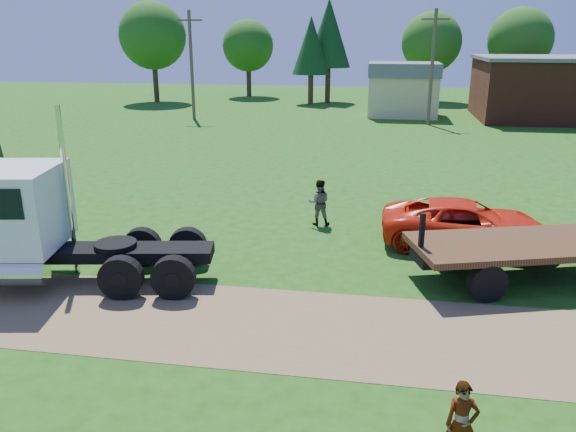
% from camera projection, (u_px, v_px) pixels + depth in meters
% --- Properties ---
extents(ground, '(140.00, 140.00, 0.00)m').
position_uv_depth(ground, '(284.00, 327.00, 14.19)').
color(ground, '#1B4910').
rests_on(ground, ground).
extents(dirt_track, '(120.00, 4.20, 0.01)m').
position_uv_depth(dirt_track, '(284.00, 327.00, 14.19)').
color(dirt_track, brown).
rests_on(dirt_track, ground).
extents(white_semi_tractor, '(8.72, 4.11, 5.15)m').
position_uv_depth(white_semi_tractor, '(22.00, 225.00, 16.31)').
color(white_semi_tractor, black).
rests_on(white_semi_tractor, ground).
extents(orange_pickup, '(5.87, 2.87, 1.61)m').
position_uv_depth(orange_pickup, '(466.00, 224.00, 19.40)').
color(orange_pickup, red).
rests_on(orange_pickup, ground).
extents(flatbed_trailer, '(9.15, 5.09, 2.25)m').
position_uv_depth(flatbed_trailer, '(557.00, 249.00, 16.74)').
color(flatbed_trailer, '#3A1F12').
rests_on(flatbed_trailer, ground).
extents(spectator_a, '(0.60, 0.42, 1.55)m').
position_uv_depth(spectator_a, '(461.00, 423.00, 9.49)').
color(spectator_a, '#999999').
rests_on(spectator_a, ground).
extents(spectator_b, '(0.94, 0.78, 1.79)m').
position_uv_depth(spectator_b, '(319.00, 202.00, 21.58)').
color(spectator_b, '#999999').
rests_on(spectator_b, ground).
extents(brick_building, '(15.40, 10.40, 5.30)m').
position_uv_depth(brick_building, '(569.00, 88.00, 48.14)').
color(brick_building, maroon).
rests_on(brick_building, ground).
extents(tan_shed, '(6.20, 5.40, 4.70)m').
position_uv_depth(tan_shed, '(403.00, 89.00, 50.38)').
color(tan_shed, '#CBB77F').
rests_on(tan_shed, ground).
extents(utility_poles, '(42.20, 0.28, 9.00)m').
position_uv_depth(utility_poles, '(432.00, 65.00, 44.67)').
color(utility_poles, '#4D382B').
rests_on(utility_poles, ground).
extents(tree_row, '(57.37, 15.39, 10.72)m').
position_uv_depth(tree_row, '(394.00, 39.00, 58.19)').
color(tree_row, '#392317').
rests_on(tree_row, ground).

